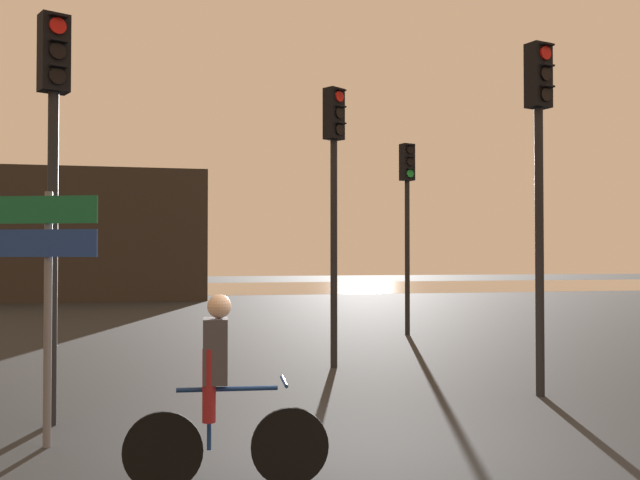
# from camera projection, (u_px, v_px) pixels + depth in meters

# --- Properties ---
(ground_plane) EXTENTS (120.00, 120.00, 0.00)m
(ground_plane) POSITION_uv_depth(u_px,v_px,m) (379.00, 461.00, 6.75)
(ground_plane) COLOR black
(water_strip) EXTENTS (80.00, 16.00, 0.01)m
(water_strip) POSITION_uv_depth(u_px,v_px,m) (201.00, 288.00, 42.07)
(water_strip) COLOR #9E937F
(water_strip) RESTS_ON ground
(distant_building) EXTENTS (14.01, 4.00, 5.63)m
(distant_building) POSITION_uv_depth(u_px,v_px,m) (42.00, 235.00, 30.82)
(distant_building) COLOR #2D2823
(distant_building) RESTS_ON ground
(traffic_light_center) EXTENTS (0.40, 0.42, 4.87)m
(traffic_light_center) POSITION_uv_depth(u_px,v_px,m) (334.00, 174.00, 12.43)
(traffic_light_center) COLOR black
(traffic_light_center) RESTS_ON ground
(traffic_light_near_right) EXTENTS (0.38, 0.40, 4.90)m
(traffic_light_near_right) POSITION_uv_depth(u_px,v_px,m) (539.00, 152.00, 9.91)
(traffic_light_near_right) COLOR black
(traffic_light_near_right) RESTS_ON ground
(traffic_light_far_right) EXTENTS (0.37, 0.39, 4.68)m
(traffic_light_far_right) POSITION_uv_depth(u_px,v_px,m) (407.00, 203.00, 17.45)
(traffic_light_far_right) COLOR black
(traffic_light_far_right) RESTS_ON ground
(traffic_light_near_left) EXTENTS (0.39, 0.41, 4.73)m
(traffic_light_near_left) POSITION_uv_depth(u_px,v_px,m) (53.00, 140.00, 8.21)
(traffic_light_near_left) COLOR black
(traffic_light_near_left) RESTS_ON ground
(direction_sign_post) EXTENTS (1.05, 0.40, 2.60)m
(direction_sign_post) POSITION_uv_depth(u_px,v_px,m) (47.00, 270.00, 7.24)
(direction_sign_post) COLOR slate
(direction_sign_post) RESTS_ON ground
(cyclist) EXTENTS (1.71, 0.46, 1.62)m
(cyclist) POSITION_uv_depth(u_px,v_px,m) (220.00, 390.00, 5.94)
(cyclist) COLOR black
(cyclist) RESTS_ON ground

